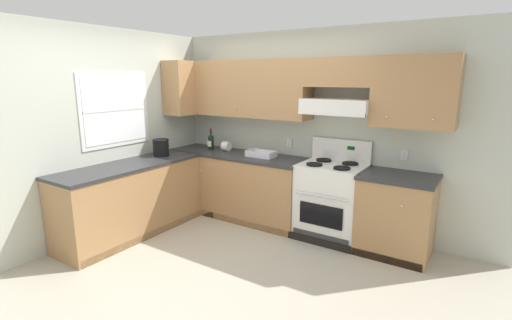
{
  "coord_description": "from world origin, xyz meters",
  "views": [
    {
      "loc": [
        2.49,
        -2.87,
        1.95
      ],
      "look_at": [
        0.16,
        0.7,
        1.0
      ],
      "focal_mm": 26.04,
      "sensor_mm": 36.0,
      "label": 1
    }
  ],
  "objects_px": {
    "wine_bottle": "(211,141)",
    "bowl": "(261,155)",
    "paper_towel_roll": "(226,146)",
    "stove": "(331,200)",
    "bucket": "(161,147)"
  },
  "relations": [
    {
      "from": "stove",
      "to": "paper_towel_roll",
      "type": "relative_size",
      "value": 8.88
    },
    {
      "from": "stove",
      "to": "paper_towel_roll",
      "type": "xyz_separation_m",
      "value": [
        -1.65,
        0.07,
        0.5
      ]
    },
    {
      "from": "wine_bottle",
      "to": "bowl",
      "type": "relative_size",
      "value": 0.82
    },
    {
      "from": "wine_bottle",
      "to": "paper_towel_roll",
      "type": "xyz_separation_m",
      "value": [
        0.25,
        0.05,
        -0.05
      ]
    },
    {
      "from": "stove",
      "to": "bowl",
      "type": "height_order",
      "value": "stove"
    },
    {
      "from": "wine_bottle",
      "to": "bucket",
      "type": "xyz_separation_m",
      "value": [
        -0.28,
        -0.72,
        -0.0
      ]
    },
    {
      "from": "wine_bottle",
      "to": "paper_towel_roll",
      "type": "relative_size",
      "value": 2.34
    },
    {
      "from": "stove",
      "to": "bucket",
      "type": "relative_size",
      "value": 5.28
    },
    {
      "from": "paper_towel_roll",
      "to": "bowl",
      "type": "bearing_deg",
      "value": -6.39
    },
    {
      "from": "wine_bottle",
      "to": "bowl",
      "type": "height_order",
      "value": "wine_bottle"
    },
    {
      "from": "stove",
      "to": "wine_bottle",
      "type": "distance_m",
      "value": 1.98
    },
    {
      "from": "stove",
      "to": "bowl",
      "type": "xyz_separation_m",
      "value": [
        -1.01,
        -0.0,
        0.46
      ]
    },
    {
      "from": "bowl",
      "to": "paper_towel_roll",
      "type": "xyz_separation_m",
      "value": [
        -0.64,
        0.07,
        0.04
      ]
    },
    {
      "from": "stove",
      "to": "wine_bottle",
      "type": "bearing_deg",
      "value": 179.3
    },
    {
      "from": "wine_bottle",
      "to": "bucket",
      "type": "height_order",
      "value": "wine_bottle"
    }
  ]
}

